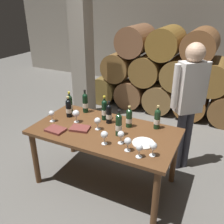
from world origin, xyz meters
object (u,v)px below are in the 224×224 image
object	(u,v)px
wine_glass_5	(97,121)
dining_table	(105,137)
wine_bottle_3	(157,119)
sommelier_presenting	(189,98)
wine_bottle_2	(129,118)
wine_bottle_6	(70,104)
wine_glass_6	(139,148)
serving_plate	(143,143)
wine_bottle_7	(69,108)
wine_glass_4	(128,142)
wine_glass_2	(76,114)
wine_glass_3	(153,146)
wine_glass_7	(52,114)
leather_ledger	(80,128)
wine_bottle_4	(85,103)
wine_bottle_5	(119,124)
wine_glass_1	(121,135)
wine_bottle_0	(104,110)
wine_bottle_1	(109,114)
tasting_notebook	(56,130)
wine_glass_0	(104,135)

from	to	relation	value
wine_glass_5	dining_table	bearing A→B (deg)	12.59
wine_bottle_3	sommelier_presenting	bearing A→B (deg)	58.63
wine_bottle_2	wine_bottle_6	xyz separation A→B (m)	(-0.86, 0.01, 0.01)
wine_glass_6	serving_plate	world-z (taller)	wine_glass_6
wine_bottle_7	wine_glass_4	xyz separation A→B (m)	(0.99, -0.39, -0.02)
wine_bottle_3	wine_glass_2	bearing A→B (deg)	-163.07
dining_table	wine_bottle_7	distance (m)	0.63
wine_glass_3	wine_glass_7	distance (m)	1.37
wine_glass_6	sommelier_presenting	xyz separation A→B (m)	(0.25, 1.08, 0.18)
dining_table	serving_plate	world-z (taller)	serving_plate
dining_table	wine_bottle_7	bearing A→B (deg)	168.75
wine_bottle_2	serving_plate	bearing A→B (deg)	-44.88
wine_glass_5	leather_ledger	world-z (taller)	wine_glass_5
wine_glass_7	wine_glass_2	bearing A→B (deg)	22.72
wine_bottle_4	wine_glass_3	world-z (taller)	wine_bottle_4
wine_bottle_3	serving_plate	size ratio (longest dim) A/B	1.21
wine_bottle_6	wine_glass_7	distance (m)	0.31
leather_ledger	wine_bottle_5	bearing A→B (deg)	-1.43
wine_bottle_7	wine_glass_6	bearing A→B (deg)	-21.33
wine_bottle_5	wine_glass_7	bearing A→B (deg)	-176.02
wine_bottle_5	wine_glass_1	bearing A→B (deg)	-57.56
wine_glass_1	wine_glass_5	xyz separation A→B (m)	(-0.37, 0.16, 0.00)
wine_bottle_0	sommelier_presenting	world-z (taller)	sommelier_presenting
wine_bottle_1	wine_glass_1	xyz separation A→B (m)	(0.33, -0.37, -0.02)
dining_table	wine_bottle_4	world-z (taller)	wine_bottle_4
leather_ledger	dining_table	bearing A→B (deg)	11.37
wine_glass_3	tasting_notebook	bearing A→B (deg)	-178.92
wine_bottle_6	serving_plate	xyz separation A→B (m)	(1.14, -0.29, -0.12)
dining_table	wine_bottle_2	xyz separation A→B (m)	(0.22, 0.20, 0.21)
wine_bottle_0	tasting_notebook	bearing A→B (deg)	-125.73
wine_bottle_0	wine_bottle_7	bearing A→B (deg)	-163.52
wine_glass_5	wine_glass_6	size ratio (longest dim) A/B	1.05
wine_glass_6	wine_glass_0	bearing A→B (deg)	171.66
wine_bottle_3	leather_ledger	distance (m)	0.91
wine_bottle_6	wine_glass_1	distance (m)	1.00
wine_glass_1	sommelier_presenting	distance (m)	1.07
wine_glass_6	dining_table	bearing A→B (deg)	149.35
wine_glass_3	sommelier_presenting	distance (m)	1.02
wine_glass_1	leather_ledger	size ratio (longest dim) A/B	0.67
wine_glass_3	wine_glass_4	world-z (taller)	wine_glass_3
wine_bottle_0	wine_glass_5	xyz separation A→B (m)	(0.05, -0.27, -0.03)
wine_glass_1	leather_ledger	bearing A→B (deg)	173.49
wine_glass_3	wine_glass_4	xyz separation A→B (m)	(-0.25, -0.03, -0.00)
wine_glass_2	tasting_notebook	xyz separation A→B (m)	(-0.09, -0.30, -0.10)
wine_bottle_2	wine_bottle_5	world-z (taller)	wine_bottle_5
wine_glass_0	sommelier_presenting	distance (m)	1.22
wine_glass_1	wine_glass_3	world-z (taller)	wine_glass_3
wine_bottle_7	wine_glass_2	bearing A→B (deg)	-27.23
wine_bottle_2	tasting_notebook	xyz separation A→B (m)	(-0.73, -0.47, -0.10)
wine_bottle_2	wine_glass_2	size ratio (longest dim) A/B	1.67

